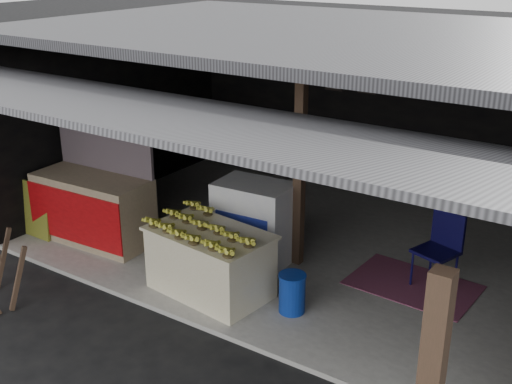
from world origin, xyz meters
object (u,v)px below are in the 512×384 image
Objects in this scene: banana_table at (210,262)px; water_barrel at (292,294)px; white_crate at (254,222)px; neighbor_stall at (94,205)px; plastic_chair at (441,243)px.

banana_table reaches higher than water_barrel.
white_crate reaches higher than water_barrel.
neighbor_stall is 3.32m from water_barrel.
neighbor_stall reaches higher than banana_table.
water_barrel is at bearing -41.47° from white_crate.
white_crate is 1.42m from water_barrel.
banana_table is 2.28m from neighbor_stall.
water_barrel is at bearing -4.85° from neighbor_stall.
banana_table is at bearing -90.94° from white_crate.
neighbor_stall is at bearing 179.46° from banana_table.
water_barrel is (1.04, 0.16, -0.18)m from banana_table.
banana_table is 3.49× the size of water_barrel.
neighbor_stall reaches higher than white_crate.
plastic_chair reaches higher than banana_table.
white_crate is at bearing 99.22° from banana_table.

